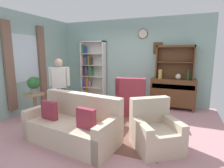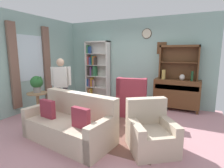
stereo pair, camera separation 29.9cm
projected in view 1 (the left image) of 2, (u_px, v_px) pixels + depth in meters
The scene contains 19 objects.
ground_plane at pixel (105, 123), 4.41m from camera, with size 5.40×4.60×0.02m, color #C68C93.
wall_back at pixel (131, 61), 6.11m from camera, with size 5.00×0.09×2.80m.
wall_left at pixel (24, 64), 5.10m from camera, with size 0.16×4.20×2.80m.
area_rug at pixel (108, 129), 4.06m from camera, with size 2.47×1.76×0.01m, color brown.
bookshelf at pixel (91, 71), 6.52m from camera, with size 0.90×0.30×2.10m.
sideboard at pixel (173, 92), 5.49m from camera, with size 1.30×0.45×0.92m.
sideboard_hutch at pixel (175, 57), 5.41m from camera, with size 1.10×0.26×1.00m.
vase_tall at pixel (160, 74), 5.46m from camera, with size 0.11×0.11×0.28m, color tan.
vase_round at pixel (178, 77), 5.30m from camera, with size 0.15×0.15×0.17m, color beige.
bottle_wine at pixel (188, 75), 5.17m from camera, with size 0.07×0.07×0.27m, color #194223.
couch_floral at pixel (74, 126), 3.49m from camera, with size 1.90×1.09×0.90m.
armchair_floral at pixel (155, 132), 3.24m from camera, with size 1.06×1.07×0.88m.
wingback_chair at pixel (131, 101), 4.98m from camera, with size 0.91×0.93×1.05m.
plant_stand at pixel (35, 103), 4.66m from camera, with size 0.52×0.52×0.66m.
potted_plant_large at pixel (34, 84), 4.59m from camera, with size 0.32×0.32×0.44m.
potted_plant_small at pixel (48, 108), 4.99m from camera, with size 0.23×0.23×0.32m.
person_reading at pixel (60, 84), 4.60m from camera, with size 0.50×0.33×1.56m.
coffee_table at pixel (97, 109), 4.34m from camera, with size 0.80×0.50×0.42m.
book_stack at pixel (93, 106), 4.32m from camera, with size 0.20×0.12×0.05m.
Camera 1 is at (1.71, -3.81, 1.72)m, focal length 28.81 mm.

